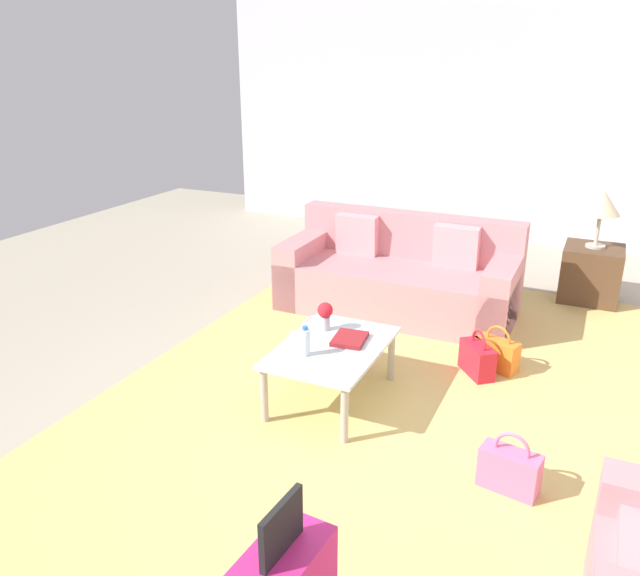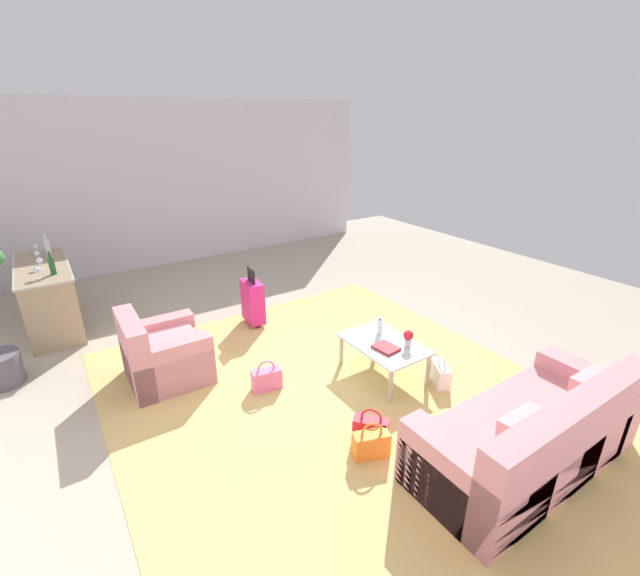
# 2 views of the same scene
# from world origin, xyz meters

# --- Properties ---
(ground_plane) EXTENTS (12.00, 12.00, 0.00)m
(ground_plane) POSITION_xyz_m (0.00, 0.00, 0.00)
(ground_plane) COLOR #A89E89
(wall_right) EXTENTS (0.12, 8.00, 3.10)m
(wall_right) POSITION_xyz_m (5.06, 0.00, 1.55)
(wall_right) COLOR silver
(wall_right) RESTS_ON ground
(area_rug) EXTENTS (5.20, 4.40, 0.01)m
(area_rug) POSITION_xyz_m (-0.60, 0.20, 0.00)
(area_rug) COLOR tan
(area_rug) RESTS_ON ground
(couch) EXTENTS (0.91, 2.11, 0.87)m
(couch) POSITION_xyz_m (-2.19, -0.60, 0.30)
(couch) COLOR #C67F84
(couch) RESTS_ON ground
(armchair) EXTENTS (0.87, 0.85, 0.83)m
(armchair) POSITION_xyz_m (0.90, 1.66, 0.29)
(armchair) COLOR #C67F84
(armchair) RESTS_ON ground
(coffee_table) EXTENTS (0.97, 0.66, 0.41)m
(coffee_table) POSITION_xyz_m (-0.40, -0.50, 0.36)
(coffee_table) COLOR silver
(coffee_table) RESTS_ON ground
(water_bottle) EXTENTS (0.06, 0.06, 0.20)m
(water_bottle) POSITION_xyz_m (-0.20, -0.60, 0.50)
(water_bottle) COLOR silver
(water_bottle) RESTS_ON coffee_table
(coffee_table_book) EXTENTS (0.29, 0.24, 0.03)m
(coffee_table_book) POSITION_xyz_m (-0.52, -0.42, 0.43)
(coffee_table_book) COLOR maroon
(coffee_table_book) RESTS_ON coffee_table
(flower_vase) EXTENTS (0.11, 0.11, 0.21)m
(flower_vase) POSITION_xyz_m (-0.62, -0.65, 0.53)
(flower_vase) COLOR #B2B7BC
(flower_vase) RESTS_ON coffee_table
(bar_console) EXTENTS (1.72, 0.65, 0.92)m
(bar_console) POSITION_xyz_m (3.10, 2.60, 0.48)
(bar_console) COLOR #937F60
(bar_console) RESTS_ON ground
(wine_glass_leftmost) EXTENTS (0.08, 0.08, 0.15)m
(wine_glass_leftmost) POSITION_xyz_m (2.51, 2.65, 1.03)
(wine_glass_leftmost) COLOR silver
(wine_glass_leftmost) RESTS_ON bar_console
(wine_glass_left_of_centre) EXTENTS (0.08, 0.08, 0.15)m
(wine_glass_left_of_centre) POSITION_xyz_m (2.90, 2.60, 1.03)
(wine_glass_left_of_centre) COLOR silver
(wine_glass_left_of_centre) RESTS_ON bar_console
(wine_glass_right_of_centre) EXTENTS (0.08, 0.08, 0.15)m
(wine_glass_right_of_centre) POSITION_xyz_m (3.30, 2.62, 1.03)
(wine_glass_right_of_centre) COLOR silver
(wine_glass_right_of_centre) RESTS_ON bar_console
(wine_glass_rightmost) EXTENTS (0.08, 0.08, 0.15)m
(wine_glass_rightmost) POSITION_xyz_m (3.69, 2.62, 1.03)
(wine_glass_rightmost) COLOR silver
(wine_glass_rightmost) RESTS_ON bar_console
(wine_bottle_green) EXTENTS (0.07, 0.07, 0.30)m
(wine_bottle_green) POSITION_xyz_m (2.60, 2.48, 1.04)
(wine_bottle_green) COLOR #194C23
(wine_bottle_green) RESTS_ON bar_console
(wine_bottle_clear) EXTENTS (0.07, 0.07, 0.30)m
(wine_bottle_clear) POSITION_xyz_m (3.61, 2.48, 1.04)
(wine_bottle_clear) COLOR silver
(wine_bottle_clear) RESTS_ON bar_console
(suitcase_magenta) EXTENTS (0.42, 0.25, 0.85)m
(suitcase_magenta) POSITION_xyz_m (1.60, 0.20, 0.36)
(suitcase_magenta) COLOR #D12375
(suitcase_magenta) RESTS_ON ground
(handbag_red) EXTENTS (0.34, 0.31, 0.36)m
(handbag_red) POSITION_xyz_m (-1.19, 0.33, 0.13)
(handbag_red) COLOR red
(handbag_red) RESTS_ON ground
(handbag_white) EXTENTS (0.35, 0.28, 0.36)m
(handbag_white) POSITION_xyz_m (-0.91, -0.90, 0.13)
(handbag_white) COLOR white
(handbag_white) RESTS_ON ground
(handbag_orange) EXTENTS (0.24, 0.35, 0.36)m
(handbag_orange) POSITION_xyz_m (-1.33, 0.45, 0.13)
(handbag_orange) COLOR orange
(handbag_orange) RESTS_ON ground
(handbag_pink) EXTENTS (0.19, 0.34, 0.36)m
(handbag_pink) POSITION_xyz_m (0.07, 0.77, 0.13)
(handbag_pink) COLOR pink
(handbag_pink) RESTS_ON ground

